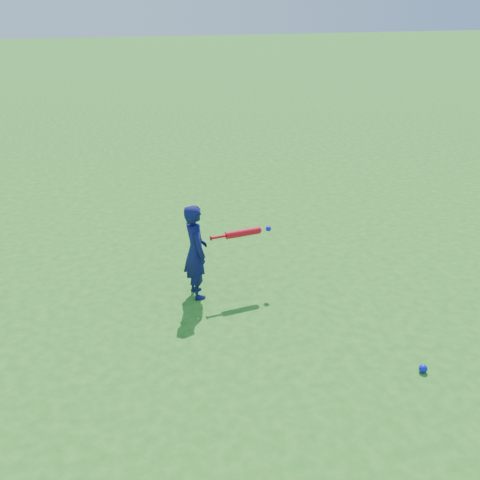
% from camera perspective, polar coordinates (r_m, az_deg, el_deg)
% --- Properties ---
extents(ground, '(80.00, 80.00, 0.00)m').
position_cam_1_polar(ground, '(5.36, -11.33, -9.22)').
color(ground, '#206C19').
rests_on(ground, ground).
extents(child, '(0.29, 0.40, 1.03)m').
position_cam_1_polar(child, '(5.58, -4.76, -1.23)').
color(child, '#10124D').
rests_on(child, ground).
extents(ground_ball_blue, '(0.07, 0.07, 0.07)m').
position_cam_1_polar(ground_ball_blue, '(4.96, 18.94, -12.84)').
color(ground_ball_blue, '#0C15D2').
rests_on(ground_ball_blue, ground).
extents(bat_swing, '(0.69, 0.14, 0.08)m').
position_cam_1_polar(bat_swing, '(5.65, 0.53, 0.80)').
color(bat_swing, red).
rests_on(bat_swing, ground).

